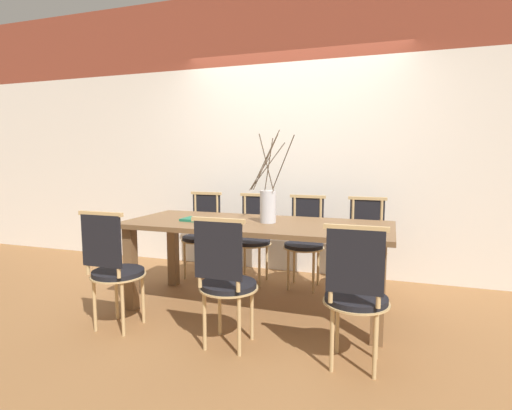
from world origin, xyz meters
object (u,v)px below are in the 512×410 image
(chair_far_center, at_px, (305,238))
(book_stack, at_px, (194,219))
(chair_near_center, at_px, (356,292))
(vase_centerpiece, at_px, (268,205))
(dining_table, at_px, (256,234))

(chair_far_center, distance_m, book_stack, 1.20)
(chair_far_center, bearing_deg, book_stack, 45.41)
(chair_near_center, xyz_separation_m, vase_centerpiece, (-0.81, 0.78, 0.42))
(chair_far_center, distance_m, vase_centerpiece, 0.86)
(vase_centerpiece, bearing_deg, book_stack, -170.72)
(book_stack, bearing_deg, dining_table, 8.30)
(dining_table, relative_size, chair_far_center, 2.42)
(chair_near_center, height_order, vase_centerpiece, vase_centerpiece)
(chair_far_center, bearing_deg, dining_table, 70.18)
(chair_near_center, relative_size, vase_centerpiece, 1.18)
(chair_far_center, height_order, vase_centerpiece, vase_centerpiece)
(chair_near_center, bearing_deg, book_stack, 155.22)
(chair_far_center, relative_size, vase_centerpiece, 1.18)
(chair_near_center, relative_size, chair_far_center, 1.00)
(dining_table, distance_m, chair_far_center, 0.82)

